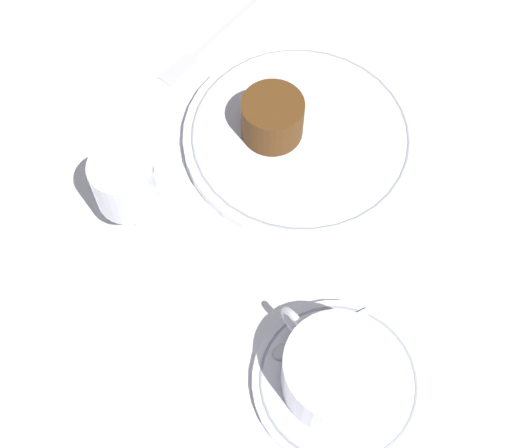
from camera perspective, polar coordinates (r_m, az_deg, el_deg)
ground_plane at (r=0.78m, az=4.40°, el=4.39°), size 3.00×3.00×0.00m
dinner_plate at (r=0.80m, az=3.52°, el=7.00°), size 0.26×0.26×0.01m
saucer at (r=0.68m, az=6.55°, el=-12.42°), size 0.16×0.16×0.01m
coffee_cup at (r=0.65m, az=6.42°, el=-11.63°), size 0.12×0.10×0.06m
spoon at (r=0.69m, az=4.31°, el=-9.12°), size 0.03×0.10×0.00m
wine_glass at (r=0.69m, az=-10.40°, el=2.98°), size 0.06×0.06×0.11m
fork at (r=0.89m, az=-4.32°, el=13.93°), size 0.05×0.18×0.01m
dessert_cake at (r=0.77m, az=1.32°, el=8.48°), size 0.07×0.07×0.05m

